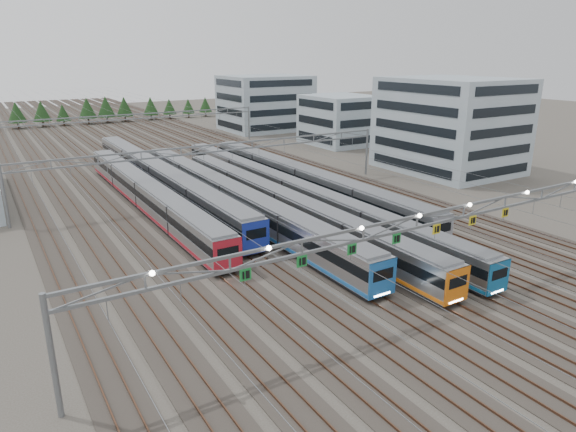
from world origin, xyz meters
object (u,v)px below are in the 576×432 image
gantry_mid (218,154)px  depot_bldg_mid (340,120)px  depot_bldg_south (450,125)px  train_c (230,197)px  train_e (290,191)px  gantry_near (417,225)px  train_b (159,177)px  train_f (304,180)px  train_a (146,194)px  train_d (284,205)px  depot_bldg_north (265,103)px  gantry_far (134,121)px

gantry_mid → depot_bldg_mid: 51.64m
depot_bldg_south → train_c: bearing=-175.2°
train_e → gantry_near: bearing=-102.4°
train_b → train_f: 22.10m
train_f → gantry_near: bearing=-108.1°
train_a → train_b: 9.42m
train_b → train_d: (9.00, -22.18, -0.22)m
train_c → depot_bldg_north: size_ratio=2.76×
train_a → train_c: 11.69m
train_f → gantry_mid: bearing=153.4°
train_a → gantry_mid: (11.25, 1.09, 4.19)m
train_b → gantry_near: (6.70, -47.30, 4.78)m
train_e → train_d: bearing=-127.5°
train_c → depot_bldg_north: bearing=57.7°
train_e → depot_bldg_north: (32.97, 66.94, 5.31)m
train_d → train_e: train_d is taller
train_b → train_f: (18.00, -12.82, -0.04)m
train_c → gantry_far: size_ratio=1.08×
train_f → depot_bldg_north: bearing=65.8°
gantry_near → depot_bldg_mid: 80.89m
gantry_mid → depot_bldg_mid: bearing=33.1°
train_c → gantry_near: (2.20, -31.56, 4.88)m
train_a → train_d: 19.38m
train_e → depot_bldg_north: depot_bldg_north is taller
train_c → train_d: bearing=-55.1°
train_a → gantry_near: (11.20, -39.03, 4.89)m
depot_bldg_south → gantry_near: bearing=-140.5°
depot_bldg_mid → train_c: bearing=-141.1°
train_c → train_f: 13.81m
train_d → gantry_mid: 15.76m
gantry_near → depot_bldg_mid: size_ratio=3.52×
train_f → gantry_near: (-11.30, -34.49, 4.83)m
train_f → depot_bldg_north: (28.47, 63.44, 5.06)m
train_c → gantry_far: 53.76m
train_a → train_d: train_a is taller
gantry_near → depot_bldg_mid: depot_bldg_mid is taller
train_e → depot_bldg_mid: size_ratio=4.30×
gantry_near → depot_bldg_north: 105.69m
train_d → train_e: (4.50, 5.86, -0.08)m
train_b → train_e: bearing=-50.4°
train_d → depot_bldg_north: 82.04m
train_c → train_d: train_c is taller
gantry_near → depot_bldg_north: size_ratio=2.56×
train_c → gantry_far: (2.25, 53.55, 4.18)m
train_d → gantry_mid: bearing=98.5°
train_b → train_c: size_ratio=1.05×
train_f → gantry_mid: (-11.25, 5.63, 4.13)m
depot_bldg_south → train_b: bearing=166.5°
depot_bldg_south → depot_bldg_mid: (0.38, 32.94, -2.59)m
gantry_far → depot_bldg_south: (42.87, -49.75, 1.80)m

